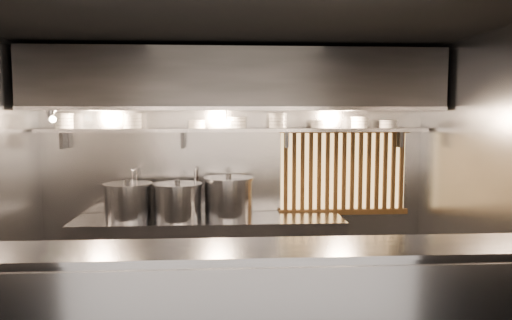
{
  "coord_description": "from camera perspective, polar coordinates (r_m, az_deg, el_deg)",
  "views": [
    {
      "loc": [
        -0.13,
        -4.39,
        2.07
      ],
      "look_at": [
        0.19,
        0.55,
        1.61
      ],
      "focal_mm": 35.0,
      "sensor_mm": 36.0,
      "label": 1
    }
  ],
  "objects": [
    {
      "name": "bowl_stack_2",
      "position": [
        5.72,
        -6.77,
        4.08
      ],
      "size": [
        0.2,
        0.2,
        0.09
      ],
      "color": "silver",
      "rests_on": "bowl_shelf"
    },
    {
      "name": "wood_screen",
      "position": [
        6.06,
        9.98,
        -1.27
      ],
      "size": [
        1.56,
        0.09,
        1.04
      ],
      "color": "#FFC772",
      "rests_on": "wall_back"
    },
    {
      "name": "stock_pot_right",
      "position": [
        5.65,
        -3.14,
        -4.25
      ],
      "size": [
        0.72,
        0.72,
        0.49
      ],
      "rotation": [
        0.0,
        0.0,
        0.34
      ],
      "color": "#98989D",
      "rests_on": "cooking_bench"
    },
    {
      "name": "bowl_stack_6",
      "position": [
        5.93,
        11.73,
        4.24
      ],
      "size": [
        0.21,
        0.21,
        0.13
      ],
      "color": "silver",
      "rests_on": "bowl_shelf"
    },
    {
      "name": "wall_right",
      "position": [
        5.04,
        24.54,
        -2.78
      ],
      "size": [
        0.0,
        3.0,
        3.0
      ],
      "primitive_type": "plane",
      "rotation": [
        1.57,
        0.0,
        -1.57
      ],
      "color": "gray",
      "rests_on": "floor"
    },
    {
      "name": "stock_pot_left",
      "position": [
        5.58,
        -8.94,
        -4.69
      ],
      "size": [
        0.67,
        0.67,
        0.44
      ],
      "rotation": [
        0.0,
        0.0,
        0.29
      ],
      "color": "#98989D",
      "rests_on": "cooking_bench"
    },
    {
      "name": "heat_lamp",
      "position": [
        5.53,
        -22.44,
        4.92
      ],
      "size": [
        0.25,
        0.35,
        0.2
      ],
      "color": "#98989D",
      "rests_on": "exhaust_hood"
    },
    {
      "name": "bowl_stack_0",
      "position": [
        5.98,
        -21.07,
        4.18
      ],
      "size": [
        0.21,
        0.21,
        0.17
      ],
      "color": "silver",
      "rests_on": "bowl_shelf"
    },
    {
      "name": "faucet_right",
      "position": [
        5.82,
        -6.84,
        -2.22
      ],
      "size": [
        0.04,
        0.3,
        0.5
      ],
      "color": "silver",
      "rests_on": "wall_back"
    },
    {
      "name": "bowl_stack_7",
      "position": [
        6.03,
        14.88,
        4.01
      ],
      "size": [
        0.22,
        0.22,
        0.09
      ],
      "color": "silver",
      "rests_on": "bowl_shelf"
    },
    {
      "name": "exhaust_hood",
      "position": [
        5.5,
        -2.38,
        9.04
      ],
      "size": [
        4.4,
        0.81,
        0.65
      ],
      "color": "#2D2D30",
      "rests_on": "ceiling"
    },
    {
      "name": "wall_back",
      "position": [
        5.93,
        -2.43,
        -1.14
      ],
      "size": [
        4.5,
        0.0,
        4.5
      ],
      "primitive_type": "plane",
      "rotation": [
        1.57,
        0.0,
        0.0
      ],
      "color": "gray",
      "rests_on": "floor"
    },
    {
      "name": "faucet_left",
      "position": [
        5.9,
        -13.65,
        -2.24
      ],
      "size": [
        0.04,
        0.3,
        0.5
      ],
      "color": "silver",
      "rests_on": "wall_back"
    },
    {
      "name": "pendant_bulb",
      "position": [
        5.59,
        -3.41,
        4.23
      ],
      "size": [
        0.09,
        0.09,
        0.19
      ],
      "color": "#2D2D30",
      "rests_on": "exhaust_hood"
    },
    {
      "name": "ceiling",
      "position": [
        4.45,
        -2.05,
        14.78
      ],
      "size": [
        4.5,
        4.5,
        0.0
      ],
      "primitive_type": "plane",
      "rotation": [
        3.14,
        0.0,
        0.0
      ],
      "color": "black",
      "rests_on": "wall_back"
    },
    {
      "name": "bowl_shelf",
      "position": [
        5.72,
        -2.41,
        3.44
      ],
      "size": [
        4.4,
        0.34,
        0.04
      ],
      "primitive_type": "cube",
      "color": "#98989D",
      "rests_on": "wall_back"
    },
    {
      "name": "stock_pot_mid",
      "position": [
        5.72,
        -14.4,
        -4.55
      ],
      "size": [
        0.71,
        0.71,
        0.44
      ],
      "rotation": [
        0.0,
        0.0,
        -0.42
      ],
      "color": "#98989D",
      "rests_on": "cooking_bench"
    },
    {
      "name": "cooking_bench",
      "position": [
        5.76,
        -5.35,
        -11.02
      ],
      "size": [
        3.0,
        0.7,
        0.9
      ],
      "primitive_type": "cube",
      "color": "#98989D",
      "rests_on": "floor"
    },
    {
      "name": "bowl_stack_4",
      "position": [
        5.75,
        2.51,
        4.5
      ],
      "size": [
        0.22,
        0.22,
        0.17
      ],
      "color": "silver",
      "rests_on": "bowl_shelf"
    },
    {
      "name": "bowl_stack_3",
      "position": [
        5.71,
        -2.23,
        4.3
      ],
      "size": [
        0.24,
        0.24,
        0.13
      ],
      "color": "silver",
      "rests_on": "bowl_shelf"
    },
    {
      "name": "bowl_stack_1",
      "position": [
        5.8,
        -13.94,
        4.36
      ],
      "size": [
        0.22,
        0.22,
        0.17
      ],
      "color": "silver",
      "rests_on": "bowl_shelf"
    },
    {
      "name": "bowl_stack_5",
      "position": [
        5.82,
        7.2,
        4.1
      ],
      "size": [
        0.21,
        0.21,
        0.09
      ],
      "color": "silver",
      "rests_on": "bowl_shelf"
    }
  ]
}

